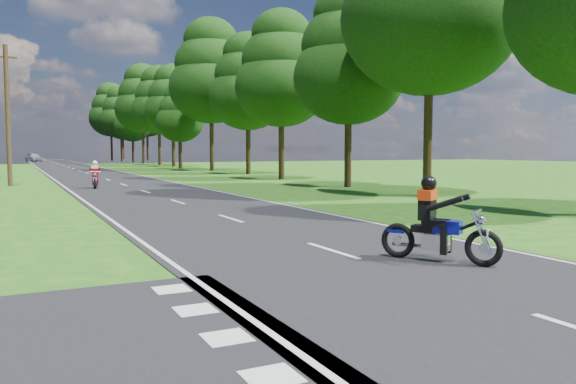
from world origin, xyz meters
TOP-DOWN VIEW (x-y plane):
  - ground at (0.00, 0.00)m, footprint 160.00×160.00m
  - main_road at (0.00, 50.00)m, footprint 7.00×140.00m
  - road_markings at (-0.14, 48.13)m, footprint 7.40×140.00m
  - treeline at (1.43, 60.06)m, footprint 40.00×115.35m
  - telegraph_pole at (-6.00, 28.00)m, footprint 1.20×0.26m
  - rider_near_blue at (1.20, 0.14)m, footprint 1.56×1.98m
  - rider_far_red at (-1.89, 23.66)m, footprint 0.85×1.84m
  - distant_car at (-2.57, 94.20)m, footprint 2.87×4.66m

SIDE VIEW (x-z plane):
  - ground at x=0.00m, z-range 0.00..0.00m
  - main_road at x=0.00m, z-range 0.00..0.02m
  - road_markings at x=-0.14m, z-range 0.02..0.03m
  - rider_far_red at x=-1.89m, z-range 0.02..1.50m
  - distant_car at x=-2.57m, z-range 0.02..1.50m
  - rider_near_blue at x=1.20m, z-range 0.02..1.63m
  - telegraph_pole at x=-6.00m, z-range 0.07..8.07m
  - treeline at x=1.43m, z-range 0.86..15.65m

